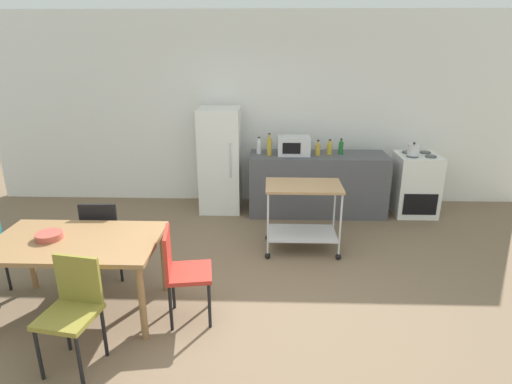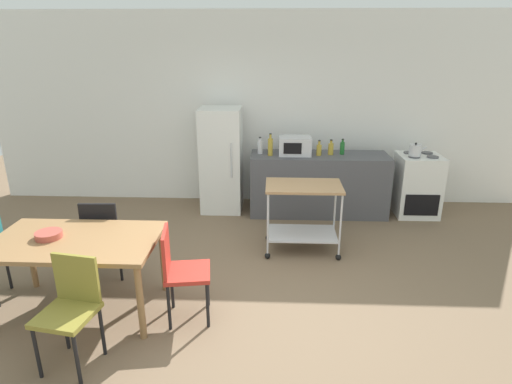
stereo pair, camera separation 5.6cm
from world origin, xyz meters
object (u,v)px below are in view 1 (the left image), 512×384
(kitchen_cart, at_px, (303,206))
(microwave, at_px, (294,146))
(chair_olive, at_px, (73,306))
(bottle_wine, at_px, (318,149))
(bottle_sparkling_water, at_px, (341,148))
(bottle_olive_oil, at_px, (269,146))
(fruit_bowl, at_px, (49,236))
(bottle_sesame_oil, at_px, (330,148))
(bottle_hot_sauce, at_px, (259,147))
(stove_oven, at_px, (415,184))
(kettle, at_px, (414,150))
(dining_table, at_px, (76,248))
(chair_red, at_px, (182,269))
(refrigerator, at_px, (220,160))
(chair_black, at_px, (104,233))

(kitchen_cart, relative_size, microwave, 1.98)
(chair_olive, height_order, microwave, microwave)
(bottle_wine, xyz_separation_m, bottle_sparkling_water, (0.34, 0.08, 0.01))
(bottle_olive_oil, height_order, fruit_bowl, bottle_olive_oil)
(chair_olive, height_order, bottle_sesame_oil, bottle_sesame_oil)
(bottle_sesame_oil, bearing_deg, bottle_hot_sauce, 179.02)
(stove_oven, height_order, bottle_sparkling_water, bottle_sparkling_water)
(bottle_sparkling_water, xyz_separation_m, kettle, (1.01, -0.13, 0.01))
(stove_oven, xyz_separation_m, bottle_sesame_oil, (-1.29, -0.00, 0.54))
(bottle_sesame_oil, bearing_deg, bottle_sparkling_water, 10.81)
(bottle_sparkling_water, bearing_deg, chair_olive, -127.20)
(dining_table, xyz_separation_m, bottle_sparkling_water, (2.79, 2.67, 0.32))
(chair_red, relative_size, refrigerator, 0.57)
(dining_table, distance_m, microwave, 3.38)
(chair_olive, height_order, stove_oven, stove_oven)
(dining_table, relative_size, bottle_hot_sauce, 6.14)
(kitchen_cart, bearing_deg, kettle, 35.77)
(stove_oven, height_order, kettle, kettle)
(stove_oven, relative_size, bottle_hot_sauce, 3.77)
(microwave, height_order, bottle_sesame_oil, microwave)
(dining_table, bearing_deg, kitchen_cart, 32.22)
(chair_black, height_order, stove_oven, stove_oven)
(kitchen_cart, height_order, bottle_olive_oil, bottle_olive_oil)
(refrigerator, xyz_separation_m, bottle_sesame_oil, (1.61, -0.09, 0.21))
(chair_red, height_order, fruit_bowl, chair_red)
(kitchen_cart, bearing_deg, bottle_sesame_oil, 70.08)
(bottle_sparkling_water, distance_m, fruit_bowl, 4.04)
(dining_table, xyz_separation_m, refrigerator, (1.02, 2.72, 0.10))
(kettle, bearing_deg, microwave, 177.39)
(kettle, bearing_deg, stove_oven, 39.67)
(stove_oven, distance_m, kitchen_cart, 2.18)
(bottle_olive_oil, relative_size, microwave, 0.70)
(microwave, bearing_deg, chair_olive, -119.33)
(bottle_wine, distance_m, bottle_sesame_oil, 0.18)
(chair_red, height_order, bottle_olive_oil, bottle_olive_oil)
(kitchen_cart, xyz_separation_m, bottle_olive_oil, (-0.41, 1.19, 0.46))
(chair_olive, relative_size, bottle_sparkling_water, 3.92)
(stove_oven, bearing_deg, chair_black, -153.01)
(chair_olive, xyz_separation_m, bottle_wine, (2.20, 3.27, 0.47))
(fruit_bowl, bearing_deg, bottle_sesame_oil, 42.50)
(kettle, bearing_deg, refrigerator, 176.30)
(chair_olive, bearing_deg, stove_oven, 52.26)
(bottle_sesame_oil, height_order, bottle_sparkling_water, bottle_sparkling_water)
(chair_olive, relative_size, bottle_sesame_oil, 4.03)
(refrigerator, distance_m, bottle_hot_sauce, 0.63)
(dining_table, distance_m, bottle_sparkling_water, 3.88)
(stove_oven, distance_m, bottle_olive_oil, 2.25)
(stove_oven, xyz_separation_m, bottle_wine, (-1.47, -0.05, 0.53))
(dining_table, relative_size, stove_oven, 1.63)
(refrigerator, relative_size, bottle_wine, 7.00)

